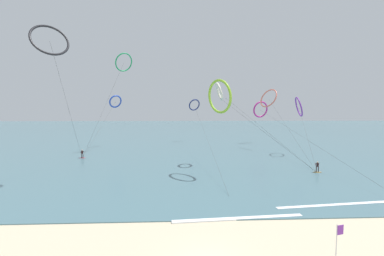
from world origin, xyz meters
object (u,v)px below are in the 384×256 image
(kite_violet, at_px, (299,107))
(kite_charcoal, at_px, (50,40))
(kite_navy, at_px, (194,105))
(kite_ivory, at_px, (219,92))
(kite_emerald, at_px, (124,62))
(kite_coral, at_px, (269,98))
(kite_cobalt, at_px, (115,102))
(surfer_crimson, at_px, (82,154))
(kite_lime, at_px, (220,97))
(surfer_amber, at_px, (317,168))
(beach_flag, at_px, (338,239))
(kite_magenta, at_px, (261,109))

(kite_violet, distance_m, kite_charcoal, 46.81)
(kite_navy, bearing_deg, kite_ivory, 67.55)
(kite_ivory, xyz_separation_m, kite_emerald, (-20.03, 15.80, 7.89))
(kite_coral, height_order, kite_cobalt, kite_coral)
(kite_coral, bearing_deg, surfer_crimson, -101.70)
(kite_coral, relative_size, kite_cobalt, 1.50)
(kite_ivory, relative_size, kite_cobalt, 0.85)
(kite_violet, height_order, kite_charcoal, kite_charcoal)
(kite_ivory, relative_size, kite_violet, 0.85)
(kite_ivory, bearing_deg, surfer_crimson, 76.35)
(kite_lime, bearing_deg, surfer_crimson, 29.13)
(surfer_amber, height_order, kite_ivory, kite_ivory)
(kite_lime, relative_size, kite_coral, 0.65)
(kite_coral, bearing_deg, beach_flag, -40.97)
(kite_navy, bearing_deg, kite_magenta, 138.96)
(beach_flag, bearing_deg, surfer_amber, 62.80)
(kite_coral, distance_m, kite_charcoal, 47.79)
(kite_emerald, bearing_deg, kite_violet, 123.91)
(kite_navy, xyz_separation_m, kite_cobalt, (-21.38, -10.12, 0.67))
(kite_lime, distance_m, beach_flag, 23.69)
(kite_magenta, xyz_separation_m, kite_emerald, (-36.58, -12.32, 10.89))
(kite_ivory, height_order, kite_emerald, kite_emerald)
(kite_emerald, relative_size, kite_charcoal, 1.12)
(kite_magenta, bearing_deg, kite_charcoal, 27.74)
(kite_coral, xyz_separation_m, kite_emerald, (-35.10, -1.85, 8.13))
(surfer_amber, bearing_deg, kite_charcoal, 46.13)
(kite_violet, bearing_deg, surfer_amber, 179.05)
(kite_emerald, xyz_separation_m, kite_navy, (17.39, 17.11, -9.50))
(kite_coral, bearing_deg, kite_emerald, -113.20)
(kite_magenta, relative_size, kite_charcoal, 2.50)
(kite_lime, distance_m, kite_violet, 25.77)
(kite_coral, bearing_deg, surfer_amber, -27.93)
(kite_emerald, xyz_separation_m, kite_cobalt, (-4.00, 6.99, -8.83))
(kite_navy, xyz_separation_m, kite_charcoal, (-20.29, -43.68, 7.03))
(surfer_crimson, height_order, kite_ivory, kite_ivory)
(surfer_amber, distance_m, surfer_crimson, 43.01)
(surfer_crimson, height_order, kite_navy, kite_navy)
(kite_lime, height_order, beach_flag, kite_lime)
(surfer_crimson, bearing_deg, beach_flag, -88.61)
(beach_flag, bearing_deg, kite_charcoal, 145.61)
(kite_navy, bearing_deg, surfer_amber, 86.45)
(kite_ivory, distance_m, kite_navy, 33.05)
(kite_magenta, xyz_separation_m, beach_flag, (-13.62, -56.59, -8.08))
(kite_emerald, bearing_deg, surfer_amber, 101.01)
(kite_coral, relative_size, kite_violet, 1.50)
(kite_magenta, relative_size, kite_navy, 1.00)
(surfer_crimson, distance_m, beach_flag, 46.06)
(kite_charcoal, distance_m, kite_cobalt, 34.18)
(kite_navy, xyz_separation_m, beach_flag, (5.57, -61.37, -9.48))
(surfer_crimson, relative_size, kite_navy, 0.03)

